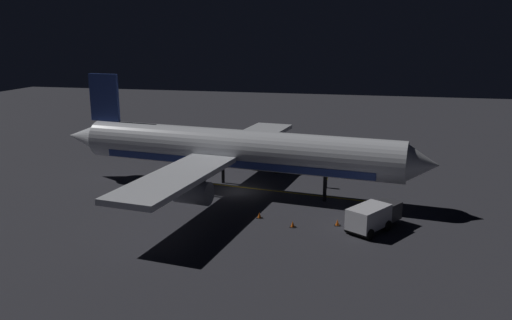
% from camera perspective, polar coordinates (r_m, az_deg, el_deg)
% --- Properties ---
extents(ground_plane, '(180.00, 180.00, 0.20)m').
position_cam_1_polar(ground_plane, '(53.76, -2.08, -3.61)').
color(ground_plane, '#313138').
extents(apron_guide_stripe, '(2.93, 19.74, 0.01)m').
position_cam_1_polar(apron_guide_stripe, '(53.79, 2.32, -3.48)').
color(apron_guide_stripe, gold).
rests_on(apron_guide_stripe, ground_plane).
extents(airliner, '(35.87, 40.89, 11.78)m').
position_cam_1_polar(airliner, '(52.82, -2.74, 1.08)').
color(airliner, white).
rests_on(airliner, ground_plane).
extents(baggage_truck, '(5.87, 4.73, 2.20)m').
position_cam_1_polar(baggage_truck, '(44.23, 12.89, -6.18)').
color(baggage_truck, silver).
rests_on(baggage_truck, ground_plane).
extents(catering_truck, '(3.54, 6.29, 2.60)m').
position_cam_1_polar(catering_truck, '(62.01, 1.00, 0.15)').
color(catering_truck, navy).
rests_on(catering_truck, ground_plane).
extents(ground_crew_worker, '(0.40, 0.40, 1.74)m').
position_cam_1_polar(ground_crew_worker, '(55.22, 7.78, -2.19)').
color(ground_crew_worker, black).
rests_on(ground_crew_worker, ground_plane).
extents(traffic_cone_near_left, '(0.50, 0.50, 0.55)m').
position_cam_1_polar(traffic_cone_near_left, '(46.08, 0.38, -6.18)').
color(traffic_cone_near_left, '#EA590F').
rests_on(traffic_cone_near_left, ground_plane).
extents(traffic_cone_near_right, '(0.50, 0.50, 0.55)m').
position_cam_1_polar(traffic_cone_near_right, '(44.11, 4.10, -7.16)').
color(traffic_cone_near_right, '#EA590F').
rests_on(traffic_cone_near_right, ground_plane).
extents(traffic_cone_under_wing, '(0.50, 0.50, 0.55)m').
position_cam_1_polar(traffic_cone_under_wing, '(44.90, 9.05, -6.92)').
color(traffic_cone_under_wing, '#EA590F').
rests_on(traffic_cone_under_wing, ground_plane).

